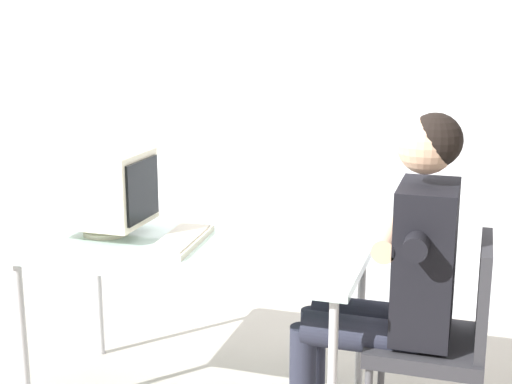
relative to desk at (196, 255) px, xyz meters
The scene contains 6 objects.
wall_back 1.64m from the desk, 77.91° to the left, with size 8.00×0.10×3.00m, color silver.
desk is the anchor object (origin of this frame).
crt_monitor 0.51m from the desk, behind, with size 0.38×0.34×0.38m.
keyboard 0.09m from the desk, 165.81° to the right, with size 0.19×0.47×0.03m.
office_chair 1.08m from the desk, ahead, with size 0.44×0.44×0.89m.
person_seated 0.86m from the desk, ahead, with size 0.75×0.58×1.37m.
Camera 1 is at (1.14, -2.75, 1.69)m, focal length 50.55 mm.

